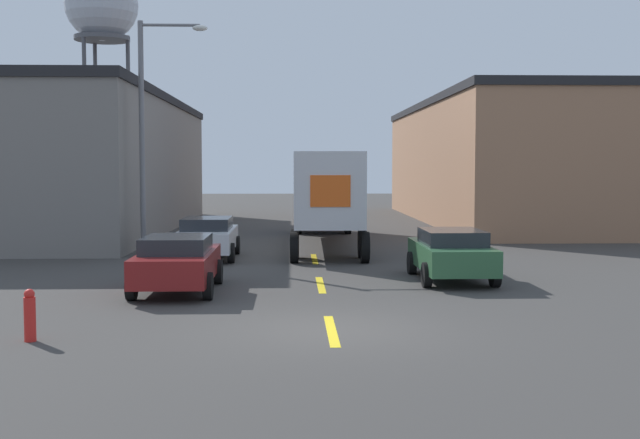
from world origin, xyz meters
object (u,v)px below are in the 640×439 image
parked_car_right_near (451,253)px  water_tower (102,8)px  parked_car_left_far (208,236)px  parked_car_left_near (177,262)px  semi_truck (326,189)px  street_lamp (149,121)px  fire_hydrant (30,315)px

parked_car_right_near → water_tower: water_tower is taller
parked_car_left_far → parked_car_left_near: size_ratio=1.00×
parked_car_right_near → semi_truck: bearing=106.5°
parked_car_right_near → street_lamp: (-9.90, 7.05, 4.18)m
water_tower → fire_hydrant: 44.86m
parked_car_right_near → fire_hydrant: (-9.59, -7.79, -0.30)m
semi_truck → parked_car_left_far: semi_truck is taller
parked_car_right_near → fire_hydrant: 12.36m
parked_car_left_near → fire_hydrant: bearing=-108.1°
semi_truck → parked_car_left_near: bearing=-108.2°
parked_car_left_far → water_tower: size_ratio=0.26×
parked_car_right_near → water_tower: size_ratio=0.26×
parked_car_left_far → street_lamp: (-2.25, 1.33, 4.18)m
parked_car_left_near → street_lamp: size_ratio=0.51×
parked_car_right_near → water_tower: bearing=117.6°
street_lamp → parked_car_right_near: bearing=-35.4°
parked_car_left_near → street_lamp: street_lamp is taller
parked_car_left_far → parked_car_left_near: (0.00, -7.56, 0.00)m
parked_car_left_near → fire_hydrant: size_ratio=4.41×
parked_car_left_far → fire_hydrant: parked_car_left_far is taller
water_tower → street_lamp: size_ratio=1.97×
parked_car_right_near → parked_car_left_far: bearing=143.3°
street_lamp → fire_hydrant: bearing=-88.8°
semi_truck → parked_car_left_far: 6.96m
parked_car_left_near → water_tower: 39.71m
semi_truck → street_lamp: street_lamp is taller
fire_hydrant → water_tower: bearing=101.2°
semi_truck → street_lamp: size_ratio=1.70×
water_tower → fire_hydrant: water_tower is taller
parked_car_left_far → fire_hydrant: size_ratio=4.41×
water_tower → street_lamp: 29.68m
parked_car_left_far → parked_car_right_near: same height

